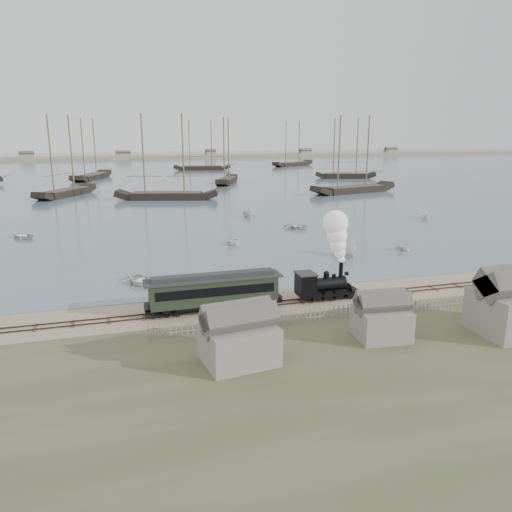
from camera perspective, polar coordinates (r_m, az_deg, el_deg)
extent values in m
plane|color=tan|center=(51.20, 5.36, -4.38)|extent=(600.00, 600.00, 0.00)
cube|color=#4C606D|center=(216.39, -11.58, 9.69)|extent=(600.00, 336.00, 0.06)
cube|color=#3B2920|center=(48.98, 6.43, -5.16)|extent=(120.00, 0.08, 0.12)
cube|color=#3B2920|center=(49.85, 5.99, -4.80)|extent=(120.00, 0.08, 0.12)
cube|color=#3A2F25|center=(49.44, 6.21, -5.06)|extent=(120.00, 1.80, 0.06)
cube|color=tan|center=(296.02, -12.96, 10.78)|extent=(500.00, 20.00, 1.80)
cube|color=black|center=(49.93, 8.17, -4.16)|extent=(6.15, 1.81, 0.23)
cylinder|color=black|center=(49.51, 7.82, -3.21)|extent=(3.80, 1.36, 1.36)
cube|color=black|center=(48.70, 5.69, -3.22)|extent=(1.63, 1.99, 2.08)
cube|color=#2A2A2C|center=(48.39, 5.72, -1.99)|extent=(1.81, 2.17, 0.11)
cylinder|color=black|center=(49.87, 9.67, -1.69)|extent=(0.40, 0.40, 1.45)
sphere|color=black|center=(49.28, 8.06, -2.02)|extent=(0.58, 0.58, 0.58)
cone|color=black|center=(51.18, 11.12, -3.93)|extent=(1.27, 1.81, 1.81)
cube|color=black|center=(50.23, 10.31, -1.98)|extent=(0.32, 0.32, 0.32)
cube|color=black|center=(46.57, -4.79, -5.44)|extent=(12.67, 2.08, 0.32)
cube|color=black|center=(46.16, -4.82, -3.95)|extent=(11.77, 2.26, 2.26)
cube|color=black|center=(45.02, -4.53, -4.12)|extent=(10.86, 0.06, 0.81)
cube|color=black|center=(47.17, -5.11, -3.27)|extent=(10.86, 0.06, 0.81)
cube|color=#2A2A2C|center=(45.81, -4.85, -2.56)|extent=(12.67, 2.44, 0.16)
cube|color=#2A2A2C|center=(45.73, -4.86, -2.23)|extent=(11.32, 1.09, 0.41)
imported|color=silver|center=(52.01, 8.08, -3.73)|extent=(3.63, 4.25, 0.74)
imported|color=silver|center=(55.61, -13.17, -2.66)|extent=(4.86, 4.23, 0.84)
imported|color=silver|center=(72.28, -2.71, 1.82)|extent=(3.34, 3.41, 1.36)
imported|color=silver|center=(66.92, 9.84, 0.71)|extent=(4.43, 3.11, 1.60)
imported|color=silver|center=(84.37, 4.65, 3.43)|extent=(5.20, 5.28, 0.90)
imported|color=silver|center=(71.97, 16.56, 1.19)|extent=(3.01, 3.24, 1.40)
imported|color=silver|center=(99.88, 18.70, 4.55)|extent=(3.76, 2.43, 1.36)
imported|color=silver|center=(84.84, -25.16, 2.15)|extent=(4.87, 4.90, 0.84)
imported|color=silver|center=(95.64, -1.01, 5.05)|extent=(4.01, 3.64, 1.83)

